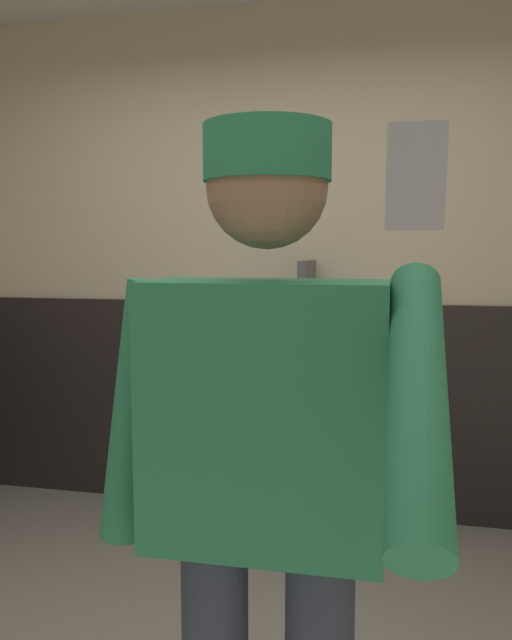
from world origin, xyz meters
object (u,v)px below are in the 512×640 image
Objects in this scene: urinal_left at (238,377)px; urinal_middle at (381,383)px; cell_phone at (416,176)px; person at (266,474)px.

urinal_left is 1.00× the size of urinal_middle.
urinal_left is at bearing 103.86° from cell_phone.
urinal_left is 2.79m from cell_phone.
urinal_left is 0.73× the size of person.
urinal_left is 0.75m from urinal_middle.
person is (-0.19, -2.05, 0.23)m from urinal_middle.
cell_phone is (0.07, -2.56, 0.75)m from urinal_middle.
urinal_left is at bearing 180.00° from urinal_middle.
person is (0.56, -2.05, 0.23)m from urinal_left.
person is 0.77m from cell_phone.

